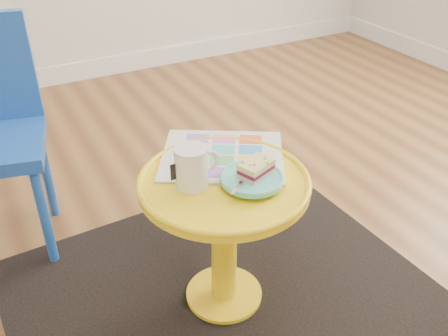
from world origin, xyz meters
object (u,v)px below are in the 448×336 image
newspaper (222,156)px  plate (252,179)px  side_table (224,217)px  mug (192,166)px

newspaper → plate: bearing=-59.1°
side_table → newspaper: newspaper is taller
mug → plate: (0.14, -0.07, -0.04)m
newspaper → mug: 0.18m
plate → mug: bearing=152.8°
side_table → newspaper: bearing=63.9°
side_table → plate: (0.06, -0.06, 0.15)m
newspaper → plate: plate is taller
plate → newspaper: bearing=90.1°
newspaper → plate: 0.17m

